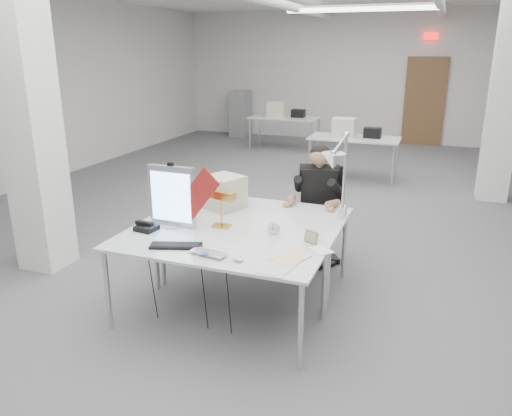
% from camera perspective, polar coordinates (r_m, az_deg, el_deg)
% --- Properties ---
extents(room_shell, '(10.04, 14.04, 3.24)m').
position_cam_1_polar(room_shell, '(6.36, 5.76, 12.28)').
color(room_shell, '#515153').
rests_on(room_shell, ground).
extents(desk_main, '(1.80, 0.90, 0.02)m').
position_cam_1_polar(desk_main, '(4.17, -4.51, -4.23)').
color(desk_main, silver).
rests_on(desk_main, room_shell).
extents(desk_second, '(1.80, 0.90, 0.02)m').
position_cam_1_polar(desk_second, '(4.95, -0.16, -0.55)').
color(desk_second, silver).
rests_on(desk_second, room_shell).
extents(bg_desk_a, '(1.60, 0.80, 0.02)m').
position_cam_1_polar(bg_desk_a, '(9.24, 11.18, 7.82)').
color(bg_desk_a, silver).
rests_on(bg_desk_a, room_shell).
extents(bg_desk_b, '(1.60, 0.80, 0.02)m').
position_cam_1_polar(bg_desk_b, '(11.82, 3.29, 10.26)').
color(bg_desk_b, silver).
rests_on(bg_desk_b, room_shell).
extents(filing_cabinet, '(0.45, 0.55, 1.20)m').
position_cam_1_polar(filing_cabinet, '(13.76, -1.79, 10.77)').
color(filing_cabinet, gray).
rests_on(filing_cabinet, room_shell).
extents(office_chair, '(0.63, 0.63, 1.05)m').
position_cam_1_polar(office_chair, '(5.53, 7.12, -1.05)').
color(office_chair, black).
rests_on(office_chair, room_shell).
extents(seated_person, '(0.65, 0.75, 0.96)m').
position_cam_1_polar(seated_person, '(5.37, 7.15, 2.57)').
color(seated_person, black).
rests_on(seated_person, office_chair).
extents(monitor, '(0.45, 0.05, 0.56)m').
position_cam_1_polar(monitor, '(4.53, -9.56, 1.31)').
color(monitor, '#AAAAAF').
rests_on(monitor, desk_main).
extents(pennant, '(0.47, 0.11, 0.52)m').
position_cam_1_polar(pennant, '(4.35, -6.67, 1.54)').
color(pennant, maroon).
rests_on(pennant, monitor).
extents(keyboard, '(0.44, 0.26, 0.02)m').
position_cam_1_polar(keyboard, '(4.13, -9.13, -4.28)').
color(keyboard, black).
rests_on(keyboard, desk_main).
extents(laptop, '(0.34, 0.25, 0.02)m').
position_cam_1_polar(laptop, '(3.91, -5.84, -5.42)').
color(laptop, silver).
rests_on(laptop, desk_main).
extents(mouse, '(0.09, 0.07, 0.03)m').
position_cam_1_polar(mouse, '(3.81, -2.05, -5.91)').
color(mouse, silver).
rests_on(mouse, desk_main).
extents(bankers_lamp, '(0.33, 0.20, 0.35)m').
position_cam_1_polar(bankers_lamp, '(4.48, -3.98, -0.06)').
color(bankers_lamp, gold).
rests_on(bankers_lamp, desk_main).
extents(desk_phone, '(0.20, 0.18, 0.04)m').
position_cam_1_polar(desk_phone, '(4.54, -12.39, -2.24)').
color(desk_phone, black).
rests_on(desk_phone, desk_main).
extents(picture_frame_left, '(0.14, 0.05, 0.11)m').
position_cam_1_polar(picture_frame_left, '(4.66, -10.83, -1.20)').
color(picture_frame_left, '#A67747').
rests_on(picture_frame_left, desk_main).
extents(picture_frame_right, '(0.13, 0.09, 0.10)m').
position_cam_1_polar(picture_frame_right, '(4.17, 6.31, -3.32)').
color(picture_frame_right, olive).
rests_on(picture_frame_right, desk_main).
extents(desk_clock, '(0.11, 0.04, 0.11)m').
position_cam_1_polar(desk_clock, '(4.35, 2.02, -2.35)').
color(desk_clock, '#BCBCC1').
rests_on(desk_clock, desk_main).
extents(paper_stack_a, '(0.26, 0.34, 0.01)m').
position_cam_1_polar(paper_stack_a, '(3.71, 2.45, -6.83)').
color(paper_stack_a, silver).
rests_on(paper_stack_a, desk_main).
extents(paper_stack_b, '(0.30, 0.34, 0.01)m').
position_cam_1_polar(paper_stack_b, '(3.87, 3.95, -5.71)').
color(paper_stack_b, '#F6D493').
rests_on(paper_stack_b, desk_main).
extents(paper_stack_c, '(0.23, 0.22, 0.01)m').
position_cam_1_polar(paper_stack_c, '(4.05, 7.48, -4.78)').
color(paper_stack_c, white).
rests_on(paper_stack_c, desk_main).
extents(beige_monitor, '(0.45, 0.44, 0.33)m').
position_cam_1_polar(beige_monitor, '(5.02, -3.67, 1.82)').
color(beige_monitor, '#BFB19E').
rests_on(beige_monitor, desk_second).
extents(architect_lamp, '(0.39, 0.80, 0.98)m').
position_cam_1_polar(architect_lamp, '(4.46, 9.51, 3.84)').
color(architect_lamp, silver).
rests_on(architect_lamp, desk_second).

